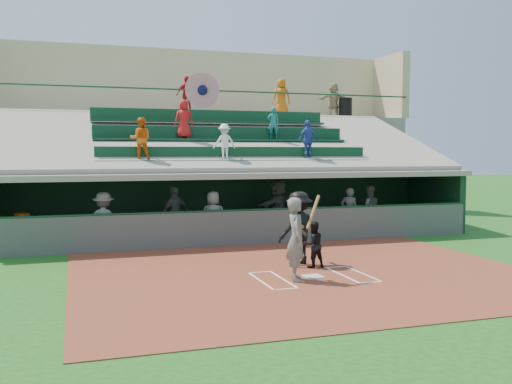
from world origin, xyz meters
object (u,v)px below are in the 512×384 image
object	(u,v)px
water_cooler	(22,221)
trash_bin	(345,108)
home_plate	(313,277)
white_table	(20,238)
batter_at_plate	(297,239)
catcher	(313,245)

from	to	relation	value
water_cooler	trash_bin	xyz separation A→B (m)	(13.98, 6.47, 4.18)
home_plate	white_table	world-z (taller)	white_table
home_plate	batter_at_plate	world-z (taller)	batter_at_plate
white_table	trash_bin	world-z (taller)	trash_bin
home_plate	trash_bin	size ratio (longest dim) A/B	0.46
home_plate	catcher	size ratio (longest dim) A/B	0.37
home_plate	white_table	xyz separation A→B (m)	(-6.89, 6.26, 0.32)
catcher	batter_at_plate	bearing A→B (deg)	46.86
home_plate	water_cooler	world-z (taller)	water_cooler
catcher	water_cooler	distance (m)	8.96
white_table	home_plate	bearing A→B (deg)	-65.57
catcher	white_table	distance (m)	9.01
batter_at_plate	home_plate	bearing A→B (deg)	19.87
water_cooler	trash_bin	world-z (taller)	trash_bin
white_table	trash_bin	distance (m)	16.17
batter_at_plate	water_cooler	world-z (taller)	batter_at_plate
batter_at_plate	trash_bin	xyz separation A→B (m)	(7.65, 12.91, 4.09)
white_table	water_cooler	bearing A→B (deg)	-21.23
home_plate	catcher	xyz separation A→B (m)	(0.45, 1.03, 0.57)
home_plate	white_table	distance (m)	9.32
catcher	white_table	size ratio (longest dim) A/B	1.65
white_table	water_cooler	size ratio (longest dim) A/B	1.60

